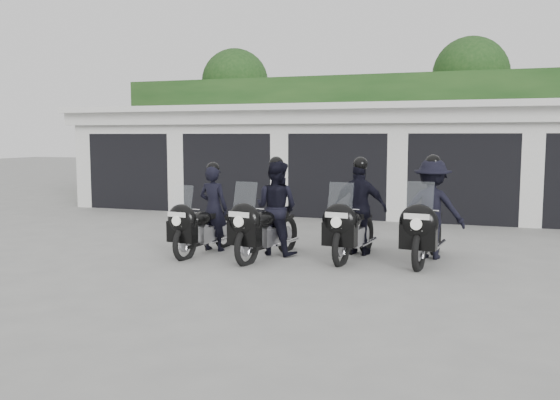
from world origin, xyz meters
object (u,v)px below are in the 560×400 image
(police_bike_c, at_px, (357,213))
(police_bike_d, at_px, (430,214))
(police_bike_b, at_px, (271,213))
(police_bike_a, at_px, (205,216))

(police_bike_c, xyz_separation_m, police_bike_d, (1.25, 0.11, 0.03))
(police_bike_c, distance_m, police_bike_d, 1.26)
(police_bike_b, bearing_deg, police_bike_d, 22.55)
(police_bike_d, bearing_deg, police_bike_b, -161.86)
(police_bike_a, bearing_deg, police_bike_c, 19.75)
(police_bike_a, bearing_deg, police_bike_d, 17.37)
(police_bike_a, relative_size, police_bike_b, 0.94)
(police_bike_a, height_order, police_bike_c, police_bike_c)
(police_bike_b, xyz_separation_m, police_bike_c, (1.44, 0.48, 0.00))
(police_bike_c, bearing_deg, police_bike_b, -155.11)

